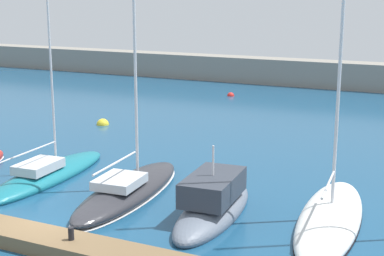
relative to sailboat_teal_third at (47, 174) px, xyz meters
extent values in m
plane|color=navy|center=(4.13, -4.97, -0.21)|extent=(120.00, 120.00, 0.00)
cube|color=brown|center=(4.13, -6.19, 0.04)|extent=(34.49, 1.51, 0.52)
cube|color=gray|center=(4.13, 33.21, 1.00)|extent=(108.00, 2.53, 2.43)
ellipsoid|color=#19707F|center=(0.00, 0.04, -0.10)|extent=(2.66, 8.96, 0.89)
cylinder|color=silver|center=(-0.04, 0.77, 6.74)|extent=(0.10, 0.10, 12.79)
cylinder|color=silver|center=(0.07, -1.20, 1.41)|extent=(0.29, 3.90, 0.07)
cube|color=silver|center=(0.03, -0.60, 0.56)|extent=(1.56, 2.32, 0.42)
ellipsoid|color=#2D2D33|center=(4.75, -0.37, 0.01)|extent=(3.04, 8.88, 0.95)
ellipsoid|color=silver|center=(4.75, -0.37, -0.19)|extent=(3.07, 8.97, 0.12)
cylinder|color=silver|center=(4.84, -1.48, 1.56)|extent=(0.40, 3.61, 0.09)
cube|color=silver|center=(4.82, -1.15, 0.67)|extent=(1.85, 2.21, 0.38)
ellipsoid|color=slate|center=(9.01, -0.92, -0.06)|extent=(2.58, 7.01, 1.19)
cube|color=#333842|center=(9.02, -0.99, 1.00)|extent=(2.04, 3.40, 0.94)
cube|color=black|center=(8.92, 0.15, 1.14)|extent=(1.66, 0.94, 0.53)
cylinder|color=silver|center=(9.02, -0.99, 2.07)|extent=(0.08, 0.08, 1.19)
ellipsoid|color=white|center=(13.33, 0.32, -0.05)|extent=(3.12, 9.11, 1.01)
ellipsoid|color=black|center=(13.33, 0.32, -0.19)|extent=(3.15, 9.20, 0.12)
cylinder|color=silver|center=(13.43, -0.72, 1.72)|extent=(0.43, 3.52, 0.09)
sphere|color=red|center=(-0.73, 24.92, -0.21)|extent=(0.62, 0.62, 0.62)
sphere|color=yellow|center=(-4.22, 10.85, -0.21)|extent=(0.82, 0.82, 0.82)
cylinder|color=black|center=(6.13, -6.19, 0.52)|extent=(0.20, 0.20, 0.44)
camera|label=1|loc=(17.73, -20.92, 8.38)|focal=54.92mm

